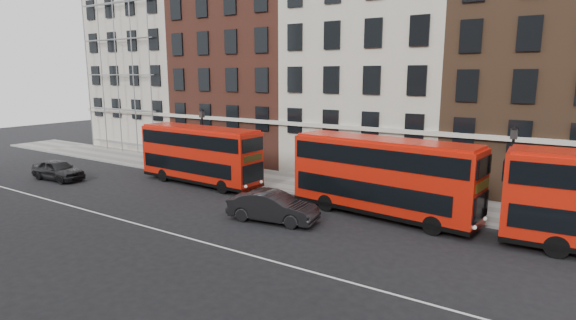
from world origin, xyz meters
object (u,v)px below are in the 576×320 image
Objects in this scene: bus_b at (199,154)px; car_rear at (58,170)px; bus_c at (382,175)px; car_front at (273,207)px.

bus_b is 2.22× the size of car_rear.
bus_c is 2.16× the size of car_front.
bus_b reaches higher than car_rear.
bus_c is at bearing -82.14° from car_rear.
bus_b is at bearing -174.29° from bus_c.
car_front is (9.50, -4.12, -1.46)m from bus_b.
car_rear is (-24.33, -5.06, -1.64)m from bus_c.
bus_c is (14.19, 0.00, 0.13)m from bus_b.
car_rear is 0.91× the size of car_front.
bus_b is at bearing -67.38° from car_rear.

